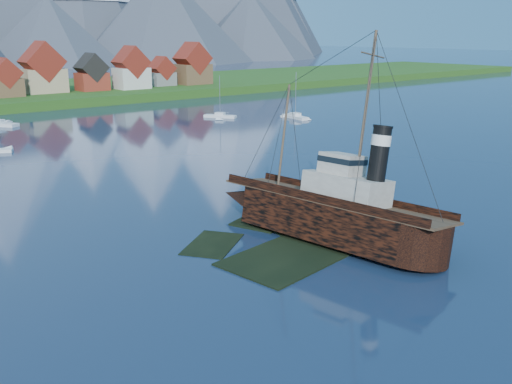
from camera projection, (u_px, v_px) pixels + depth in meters
ground at (307, 241)px, 65.10m from camera, size 1400.00×1400.00×0.00m
shoal at (305, 235)px, 67.88m from camera, size 31.71×21.24×1.14m
tugboat_wreck at (320, 210)px, 65.96m from camera, size 7.27×31.31×24.81m
sailboat_d at (295, 117)px, 157.61m from camera, size 3.75×9.85×13.10m
sailboat_f at (220, 117)px, 159.00m from camera, size 6.97×8.80×12.00m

